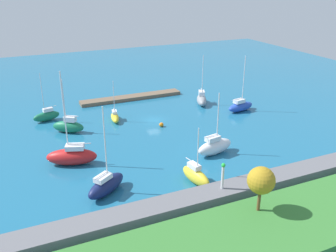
{
  "coord_description": "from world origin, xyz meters",
  "views": [
    {
      "loc": [
        26.06,
        65.61,
        27.64
      ],
      "look_at": [
        0.0,
        7.26,
        1.5
      ],
      "focal_mm": 39.56,
      "sensor_mm": 36.0,
      "label": 1
    }
  ],
  "objects_px": {
    "sailboat_green_off_beacon": "(68,126)",
    "mooring_buoy_orange": "(161,125)",
    "park_tree_mideast": "(261,181)",
    "sailboat_red_near_pier": "(72,156)",
    "harbor_beacon": "(223,174)",
    "sailboat_blue_outer_mooring": "(240,106)",
    "sailboat_navy_far_north": "(106,185)",
    "sailboat_green_inner_mooring": "(47,116)",
    "pier_dock": "(131,97)",
    "sailboat_gray_mid_basin": "(202,99)",
    "sailboat_white_west_end": "(215,146)",
    "sailboat_yellow_east_end": "(115,117)",
    "sailboat_yellow_lone_south": "(196,175)"
  },
  "relations": [
    {
      "from": "sailboat_yellow_lone_south",
      "to": "sailboat_green_off_beacon",
      "type": "relative_size",
      "value": 0.84
    },
    {
      "from": "sailboat_blue_outer_mooring",
      "to": "sailboat_green_off_beacon",
      "type": "bearing_deg",
      "value": 164.55
    },
    {
      "from": "harbor_beacon",
      "to": "sailboat_red_near_pier",
      "type": "distance_m",
      "value": 24.24
    },
    {
      "from": "park_tree_mideast",
      "to": "sailboat_red_near_pier",
      "type": "bearing_deg",
      "value": -52.8
    },
    {
      "from": "park_tree_mideast",
      "to": "sailboat_green_inner_mooring",
      "type": "height_order",
      "value": "sailboat_green_inner_mooring"
    },
    {
      "from": "sailboat_gray_mid_basin",
      "to": "harbor_beacon",
      "type": "bearing_deg",
      "value": -0.08
    },
    {
      "from": "park_tree_mideast",
      "to": "sailboat_navy_far_north",
      "type": "xyz_separation_m",
      "value": [
        15.21,
        -13.18,
        -4.11
      ]
    },
    {
      "from": "sailboat_green_off_beacon",
      "to": "sailboat_yellow_east_end",
      "type": "bearing_deg",
      "value": -133.26
    },
    {
      "from": "sailboat_green_inner_mooring",
      "to": "mooring_buoy_orange",
      "type": "relative_size",
      "value": 11.53
    },
    {
      "from": "park_tree_mideast",
      "to": "sailboat_yellow_lone_south",
      "type": "distance_m",
      "value": 11.77
    },
    {
      "from": "sailboat_white_west_end",
      "to": "sailboat_gray_mid_basin",
      "type": "height_order",
      "value": "sailboat_gray_mid_basin"
    },
    {
      "from": "harbor_beacon",
      "to": "sailboat_yellow_lone_south",
      "type": "height_order",
      "value": "sailboat_yellow_lone_south"
    },
    {
      "from": "mooring_buoy_orange",
      "to": "sailboat_green_inner_mooring",
      "type": "bearing_deg",
      "value": -31.82
    },
    {
      "from": "sailboat_yellow_lone_south",
      "to": "sailboat_blue_outer_mooring",
      "type": "relative_size",
      "value": 0.71
    },
    {
      "from": "harbor_beacon",
      "to": "sailboat_gray_mid_basin",
      "type": "distance_m",
      "value": 38.81
    },
    {
      "from": "sailboat_navy_far_north",
      "to": "mooring_buoy_orange",
      "type": "bearing_deg",
      "value": 14.57
    },
    {
      "from": "sailboat_yellow_east_end",
      "to": "sailboat_yellow_lone_south",
      "type": "bearing_deg",
      "value": 18.02
    },
    {
      "from": "sailboat_green_inner_mooring",
      "to": "mooring_buoy_orange",
      "type": "height_order",
      "value": "sailboat_green_inner_mooring"
    },
    {
      "from": "harbor_beacon",
      "to": "sailboat_green_off_beacon",
      "type": "bearing_deg",
      "value": -64.8
    },
    {
      "from": "sailboat_blue_outer_mooring",
      "to": "sailboat_green_inner_mooring",
      "type": "height_order",
      "value": "sailboat_blue_outer_mooring"
    },
    {
      "from": "sailboat_blue_outer_mooring",
      "to": "pier_dock",
      "type": "bearing_deg",
      "value": 126.82
    },
    {
      "from": "harbor_beacon",
      "to": "sailboat_green_off_beacon",
      "type": "distance_m",
      "value": 34.27
    },
    {
      "from": "sailboat_yellow_lone_south",
      "to": "mooring_buoy_orange",
      "type": "height_order",
      "value": "sailboat_yellow_lone_south"
    },
    {
      "from": "sailboat_green_off_beacon",
      "to": "sailboat_green_inner_mooring",
      "type": "height_order",
      "value": "sailboat_green_off_beacon"
    },
    {
      "from": "sailboat_yellow_east_end",
      "to": "sailboat_navy_far_north",
      "type": "bearing_deg",
      "value": -8.07
    },
    {
      "from": "harbor_beacon",
      "to": "sailboat_white_west_end",
      "type": "xyz_separation_m",
      "value": [
        -5.94,
        -11.82,
        -2.27
      ]
    },
    {
      "from": "sailboat_green_off_beacon",
      "to": "mooring_buoy_orange",
      "type": "relative_size",
      "value": 11.81
    },
    {
      "from": "park_tree_mideast",
      "to": "sailboat_white_west_end",
      "type": "height_order",
      "value": "sailboat_white_west_end"
    },
    {
      "from": "sailboat_green_inner_mooring",
      "to": "pier_dock",
      "type": "bearing_deg",
      "value": -175.94
    },
    {
      "from": "sailboat_blue_outer_mooring",
      "to": "sailboat_navy_far_north",
      "type": "height_order",
      "value": "sailboat_navy_far_north"
    },
    {
      "from": "pier_dock",
      "to": "sailboat_gray_mid_basin",
      "type": "relative_size",
      "value": 2.15
    },
    {
      "from": "harbor_beacon",
      "to": "sailboat_white_west_end",
      "type": "relative_size",
      "value": 0.36
    },
    {
      "from": "sailboat_green_off_beacon",
      "to": "sailboat_blue_outer_mooring",
      "type": "bearing_deg",
      "value": -151.3
    },
    {
      "from": "sailboat_yellow_lone_south",
      "to": "sailboat_white_west_end",
      "type": "xyz_separation_m",
      "value": [
        -7.25,
        -6.93,
        0.18
      ]
    },
    {
      "from": "sailboat_gray_mid_basin",
      "to": "sailboat_white_west_end",
      "type": "bearing_deg",
      "value": 0.82
    },
    {
      "from": "harbor_beacon",
      "to": "mooring_buoy_orange",
      "type": "relative_size",
      "value": 4.28
    },
    {
      "from": "pier_dock",
      "to": "sailboat_white_west_end",
      "type": "relative_size",
      "value": 2.34
    },
    {
      "from": "sailboat_green_off_beacon",
      "to": "sailboat_gray_mid_basin",
      "type": "height_order",
      "value": "sailboat_gray_mid_basin"
    },
    {
      "from": "sailboat_red_near_pier",
      "to": "mooring_buoy_orange",
      "type": "relative_size",
      "value": 17.15
    },
    {
      "from": "sailboat_gray_mid_basin",
      "to": "sailboat_yellow_east_end",
      "type": "bearing_deg",
      "value": -59.88
    },
    {
      "from": "sailboat_gray_mid_basin",
      "to": "sailboat_yellow_east_end",
      "type": "xyz_separation_m",
      "value": [
        21.2,
        1.95,
        -0.36
      ]
    },
    {
      "from": "sailboat_red_near_pier",
      "to": "sailboat_yellow_east_end",
      "type": "xyz_separation_m",
      "value": [
        -11.46,
        -15.39,
        -0.59
      ]
    },
    {
      "from": "park_tree_mideast",
      "to": "sailboat_green_off_beacon",
      "type": "bearing_deg",
      "value": -66.32
    },
    {
      "from": "harbor_beacon",
      "to": "sailboat_red_near_pier",
      "type": "relative_size",
      "value": 0.25
    },
    {
      "from": "sailboat_green_off_beacon",
      "to": "sailboat_red_near_pier",
      "type": "height_order",
      "value": "sailboat_red_near_pier"
    },
    {
      "from": "sailboat_navy_far_north",
      "to": "sailboat_yellow_east_end",
      "type": "xyz_separation_m",
      "value": [
        -8.81,
        -25.73,
        -0.43
      ]
    },
    {
      "from": "sailboat_yellow_lone_south",
      "to": "sailboat_navy_far_north",
      "type": "xyz_separation_m",
      "value": [
        12.38,
        -2.55,
        0.08
      ]
    },
    {
      "from": "sailboat_navy_far_north",
      "to": "sailboat_gray_mid_basin",
      "type": "relative_size",
      "value": 1.09
    },
    {
      "from": "sailboat_green_off_beacon",
      "to": "pier_dock",
      "type": "bearing_deg",
      "value": -106.58
    },
    {
      "from": "pier_dock",
      "to": "harbor_beacon",
      "type": "height_order",
      "value": "harbor_beacon"
    }
  ]
}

